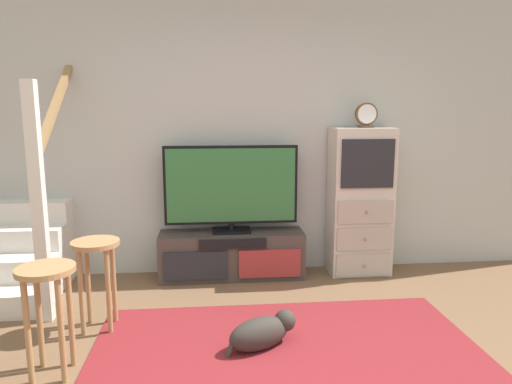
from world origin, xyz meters
name	(u,v)px	position (x,y,z in m)	size (l,w,h in m)	color
back_wall	(260,134)	(0.00, 2.46, 1.35)	(6.40, 0.12, 2.70)	#B2B7B2
area_rug	(291,363)	(0.00, 0.60, 0.01)	(2.60, 1.80, 0.01)	maroon
media_console	(232,255)	(-0.30, 2.19, 0.22)	(1.37, 0.38, 0.44)	#423833
television	(231,187)	(-0.30, 2.22, 0.88)	(1.25, 0.22, 0.82)	black
side_cabinet	(360,202)	(0.94, 2.20, 0.71)	(0.58, 0.38, 1.42)	beige
desk_clock	(366,115)	(0.96, 2.19, 1.54)	(0.21, 0.08, 0.23)	#4C3823
staircase	(20,245)	(-2.24, 2.20, 0.37)	(1.00, 1.36, 2.20)	silver
bar_stool_near	(47,295)	(-1.46, 0.62, 0.51)	(0.34, 0.34, 0.68)	#A37A4C
bar_stool_far	(96,263)	(-1.32, 1.22, 0.50)	(0.34, 0.34, 0.67)	#A37A4C
dog	(263,332)	(-0.16, 0.81, 0.12)	(0.51, 0.37, 0.23)	#332D28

